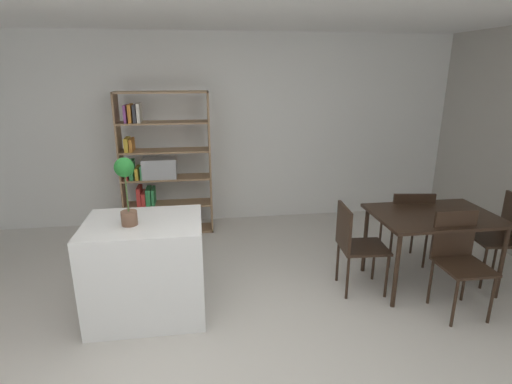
% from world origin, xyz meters
% --- Properties ---
extents(ground_plane, '(10.20, 10.20, 0.00)m').
position_xyz_m(ground_plane, '(0.00, 0.00, 0.00)').
color(ground_plane, beige).
extents(back_partition, '(7.40, 0.06, 2.64)m').
position_xyz_m(back_partition, '(0.00, 2.94, 1.32)').
color(back_partition, white).
rests_on(back_partition, ground_plane).
extents(kitchen_island, '(1.01, 0.78, 0.89)m').
position_xyz_m(kitchen_island, '(-0.55, 0.59, 0.45)').
color(kitchen_island, white).
rests_on(kitchen_island, ground_plane).
extents(potted_plant_on_island, '(0.16, 0.16, 0.58)m').
position_xyz_m(potted_plant_on_island, '(-0.64, 0.53, 1.24)').
color(potted_plant_on_island, brown).
rests_on(potted_plant_on_island, kitchen_island).
extents(open_bookshelf, '(1.17, 0.33, 1.89)m').
position_xyz_m(open_bookshelf, '(-0.60, 2.54, 0.89)').
color(open_bookshelf, '#997551').
rests_on(open_bookshelf, ground_plane).
extents(dining_table, '(1.19, 0.83, 0.77)m').
position_xyz_m(dining_table, '(2.25, 0.69, 0.70)').
color(dining_table, black).
rests_on(dining_table, ground_plane).
extents(dining_chair_far, '(0.50, 0.49, 0.88)m').
position_xyz_m(dining_chair_far, '(2.24, 1.14, 0.54)').
color(dining_chair_far, black).
rests_on(dining_chair_far, ground_plane).
extents(dining_chair_window_side, '(0.49, 0.51, 0.92)m').
position_xyz_m(dining_chair_window_side, '(3.07, 0.68, 0.55)').
color(dining_chair_window_side, black).
rests_on(dining_chair_window_side, ground_plane).
extents(dining_chair_near, '(0.41, 0.43, 0.93)m').
position_xyz_m(dining_chair_near, '(2.25, 0.26, 0.55)').
color(dining_chair_near, black).
rests_on(dining_chair_near, ground_plane).
extents(dining_chair_island_side, '(0.48, 0.44, 0.89)m').
position_xyz_m(dining_chair_island_side, '(1.44, 0.70, 0.53)').
color(dining_chair_island_side, black).
rests_on(dining_chair_island_side, ground_plane).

